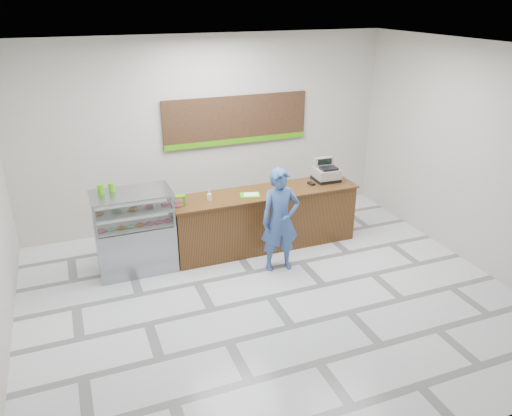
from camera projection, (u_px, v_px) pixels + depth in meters
name	position (u px, v px, depth m)	size (l,w,h in m)	color
floor	(270.00, 297.00, 7.36)	(7.00, 7.00, 0.00)	silver
back_wall	(208.00, 133.00, 9.23)	(7.00, 7.00, 0.00)	#BBB7AC
ceiling	(273.00, 50.00, 5.97)	(7.00, 7.00, 0.00)	silver
sales_counter	(265.00, 219.00, 8.67)	(3.26, 0.76, 1.03)	brown
display_case	(135.00, 231.00, 7.86)	(1.22, 0.72, 1.33)	gray
menu_board	(237.00, 121.00, 9.31)	(2.80, 0.06, 0.90)	black
cash_register	(326.00, 172.00, 8.92)	(0.43, 0.45, 0.39)	black
card_terminal	(311.00, 184.00, 8.76)	(0.07, 0.15, 0.04)	black
serving_tray	(250.00, 195.00, 8.29)	(0.38, 0.32, 0.02)	#41BD17
napkin_box	(178.00, 201.00, 7.93)	(0.14, 0.14, 0.12)	white
straw_cup	(209.00, 197.00, 8.09)	(0.07, 0.07, 0.11)	silver
promo_box	(179.00, 201.00, 7.86)	(0.19, 0.13, 0.17)	#42990C
donut_decal	(286.00, 189.00, 8.57)	(0.16, 0.16, 0.00)	#E8558F
green_cup_left	(101.00, 189.00, 7.52)	(0.10, 0.10, 0.15)	#42990C
green_cup_right	(112.00, 187.00, 7.61)	(0.09, 0.09, 0.14)	#42990C
customer	(280.00, 220.00, 7.83)	(0.62, 0.41, 1.69)	#355595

